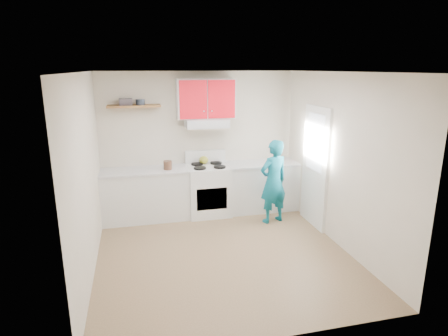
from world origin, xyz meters
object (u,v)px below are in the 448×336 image
object	(u,v)px
stove	(208,190)
person	(273,182)
crock	(168,166)
tin	(140,102)
kettle	(204,160)

from	to	relation	value
stove	person	bearing A→B (deg)	-31.42
crock	person	xyz separation A→B (m)	(1.76, -0.57, -0.25)
tin	crock	world-z (taller)	tin
stove	tin	bearing A→B (deg)	171.49
kettle	crock	bearing A→B (deg)	-149.90
stove	crock	world-z (taller)	crock
kettle	crock	size ratio (longest dim) A/B	0.96
kettle	tin	bearing A→B (deg)	-168.57
stove	tin	distance (m)	1.99
tin	crock	size ratio (longest dim) A/B	0.87
person	stove	bearing A→B (deg)	-47.23
stove	person	distance (m)	1.24
crock	person	size ratio (longest dim) A/B	0.12
tin	kettle	xyz separation A→B (m)	(1.09, 0.03, -1.09)
stove	kettle	distance (m)	0.57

